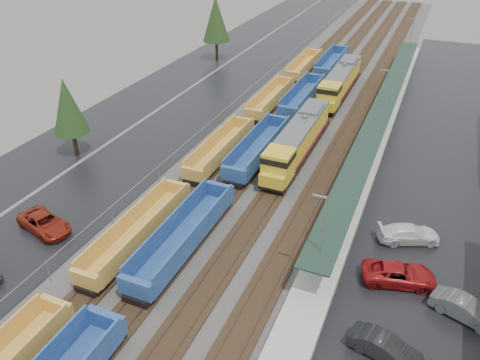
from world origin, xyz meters
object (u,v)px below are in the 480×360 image
(well_string_blue, at_px, (227,186))
(parked_car_east_b, at_px, (399,274))
(well_string_yellow, at_px, (186,184))
(parked_car_east_a, at_px, (385,348))
(locomotive_trail, at_px, (340,82))
(locomotive_lead, at_px, (297,141))
(parked_car_east_c, at_px, (409,234))
(parked_car_east_e, at_px, (466,310))
(parked_car_west_c, at_px, (44,223))

(well_string_blue, distance_m, parked_car_east_b, 18.15)
(well_string_yellow, height_order, parked_car_east_b, well_string_yellow)
(well_string_blue, bearing_deg, parked_car_east_a, -37.60)
(locomotive_trail, bearing_deg, well_string_yellow, -103.87)
(locomotive_lead, xyz_separation_m, locomotive_trail, (0.00, 21.00, 0.00))
(parked_car_east_a, bearing_deg, locomotive_trail, 28.76)
(parked_car_east_c, relative_size, parked_car_east_e, 1.11)
(well_string_blue, bearing_deg, locomotive_trail, 82.70)
(well_string_yellow, height_order, parked_car_east_e, well_string_yellow)
(parked_car_west_c, relative_size, parked_car_east_a, 1.19)
(well_string_yellow, relative_size, parked_car_east_b, 17.56)
(parked_car_east_b, relative_size, parked_car_east_c, 1.06)
(locomotive_lead, xyz_separation_m, well_string_blue, (-4.00, -10.23, -1.03))
(well_string_yellow, xyz_separation_m, well_string_blue, (4.00, 1.17, 0.10))
(locomotive_lead, distance_m, parked_car_west_c, 27.36)
(parked_car_east_b, bearing_deg, locomotive_lead, 24.46)
(parked_car_east_a, height_order, parked_car_east_c, parked_car_east_a)
(locomotive_trail, xyz_separation_m, parked_car_east_a, (13.23, -44.50, -1.48))
(parked_car_west_c, bearing_deg, parked_car_east_e, -68.95)
(parked_car_west_c, xyz_separation_m, parked_car_east_a, (29.88, -1.84, -0.00))
(well_string_blue, bearing_deg, parked_car_east_e, -19.39)
(locomotive_lead, distance_m, parked_car_east_c, 17.05)
(well_string_blue, xyz_separation_m, parked_car_east_c, (17.35, -0.27, -0.47))
(parked_car_west_c, xyz_separation_m, parked_car_east_c, (30.00, 11.15, -0.01))
(locomotive_trail, relative_size, parked_car_west_c, 3.32)
(parked_car_east_e, bearing_deg, well_string_yellow, 94.94)
(well_string_yellow, bearing_deg, well_string_blue, 16.26)
(parked_car_east_c, bearing_deg, locomotive_lead, 27.80)
(well_string_blue, bearing_deg, locomotive_lead, 68.64)
(locomotive_trail, distance_m, parked_car_east_e, 42.92)
(parked_car_west_c, height_order, parked_car_east_c, parked_car_west_c)
(parked_car_east_a, bearing_deg, well_string_yellow, 72.52)
(parked_car_east_a, distance_m, parked_car_east_b, 7.44)
(well_string_blue, relative_size, parked_car_west_c, 18.29)
(well_string_yellow, relative_size, parked_car_east_c, 18.63)
(locomotive_lead, bearing_deg, parked_car_west_c, -127.55)
(well_string_yellow, distance_m, parked_car_west_c, 13.43)
(parked_car_west_c, height_order, parked_car_east_a, parked_car_west_c)
(locomotive_lead, height_order, parked_car_east_a, locomotive_lead)
(well_string_blue, height_order, parked_car_east_c, well_string_blue)
(well_string_blue, distance_m, parked_car_east_a, 21.75)
(locomotive_lead, relative_size, parked_car_east_a, 3.95)
(parked_car_west_c, distance_m, parked_car_east_c, 32.01)
(parked_car_east_e, bearing_deg, well_string_blue, 89.74)
(locomotive_lead, bearing_deg, parked_car_east_a, -60.62)
(parked_car_west_c, relative_size, parked_car_east_e, 1.18)
(locomotive_trail, bearing_deg, parked_car_east_c, -67.03)
(locomotive_trail, distance_m, well_string_blue, 31.50)
(parked_car_east_c, bearing_deg, parked_car_east_b, 154.21)
(well_string_yellow, distance_m, parked_car_east_e, 26.77)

